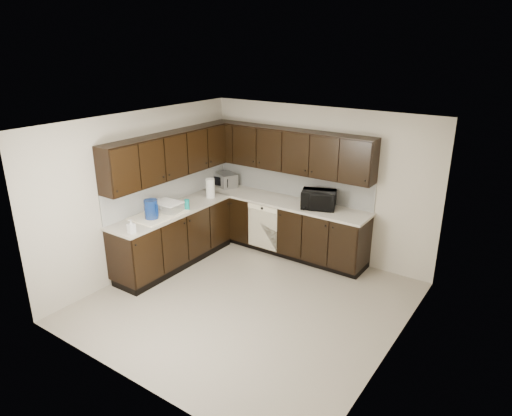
{
  "coord_description": "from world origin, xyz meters",
  "views": [
    {
      "loc": [
        3.26,
        -4.52,
        3.44
      ],
      "look_at": [
        -0.28,
        0.6,
        1.17
      ],
      "focal_mm": 32.0,
      "sensor_mm": 36.0,
      "label": 1
    }
  ],
  "objects_px": {
    "toaster_oven": "(226,180)",
    "sink": "(158,219)",
    "storage_bin": "(168,207)",
    "blue_pitcher": "(151,210)",
    "microwave": "(318,200)"
  },
  "relations": [
    {
      "from": "microwave",
      "to": "sink",
      "type": "bearing_deg",
      "value": -158.53
    },
    {
      "from": "sink",
      "to": "blue_pitcher",
      "type": "relative_size",
      "value": 2.68
    },
    {
      "from": "toaster_oven",
      "to": "storage_bin",
      "type": "distance_m",
      "value": 1.58
    },
    {
      "from": "sink",
      "to": "blue_pitcher",
      "type": "distance_m",
      "value": 0.27
    },
    {
      "from": "sink",
      "to": "toaster_oven",
      "type": "xyz_separation_m",
      "value": [
        -0.07,
        1.78,
        0.18
      ]
    },
    {
      "from": "toaster_oven",
      "to": "blue_pitcher",
      "type": "height_order",
      "value": "blue_pitcher"
    },
    {
      "from": "microwave",
      "to": "blue_pitcher",
      "type": "distance_m",
      "value": 2.6
    },
    {
      "from": "microwave",
      "to": "storage_bin",
      "type": "relative_size",
      "value": 1.3
    },
    {
      "from": "sink",
      "to": "storage_bin",
      "type": "distance_m",
      "value": 0.25
    },
    {
      "from": "blue_pitcher",
      "to": "sink",
      "type": "bearing_deg",
      "value": 83.49
    },
    {
      "from": "toaster_oven",
      "to": "sink",
      "type": "bearing_deg",
      "value": -64.63
    },
    {
      "from": "storage_bin",
      "to": "toaster_oven",
      "type": "bearing_deg",
      "value": 93.19
    },
    {
      "from": "sink",
      "to": "toaster_oven",
      "type": "bearing_deg",
      "value": 92.22
    },
    {
      "from": "toaster_oven",
      "to": "blue_pitcher",
      "type": "bearing_deg",
      "value": -63.61
    },
    {
      "from": "storage_bin",
      "to": "sink",
      "type": "bearing_deg",
      "value": -95.4
    }
  ]
}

